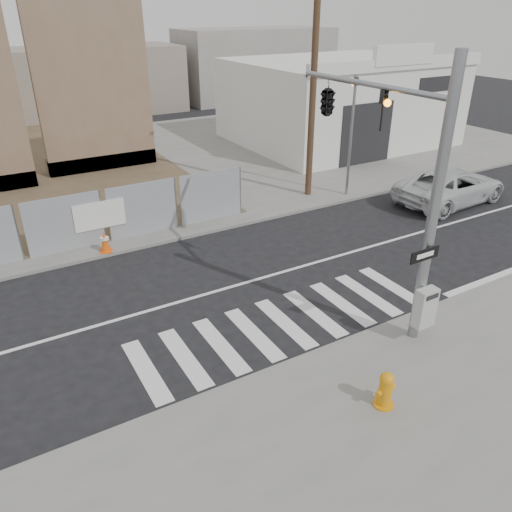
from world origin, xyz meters
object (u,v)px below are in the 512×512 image
fire_hydrant (385,390)px  suv (451,186)px  auto_shop (338,101)px  signal_pole (359,137)px  traffic_cone_d (105,242)px

fire_hydrant → suv: (11.40, 8.03, 0.21)m
auto_shop → signal_pole: bearing=-127.5°
signal_pole → suv: 10.51m
fire_hydrant → traffic_cone_d: size_ratio=1.10×
signal_pole → fire_hydrant: 6.50m
auto_shop → traffic_cone_d: (-17.11, -8.75, -2.03)m
signal_pole → fire_hydrant: signal_pole is taller
suv → traffic_cone_d: size_ratio=6.96×
signal_pole → suv: bearing=22.7°
signal_pole → traffic_cone_d: (-5.60, 6.27, -4.28)m
auto_shop → suv: size_ratio=2.20×
fire_hydrant → auto_shop: bearing=30.4°
auto_shop → fire_hydrant: 23.89m
fire_hydrant → traffic_cone_d: 11.01m
suv → traffic_cone_d: suv is taller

